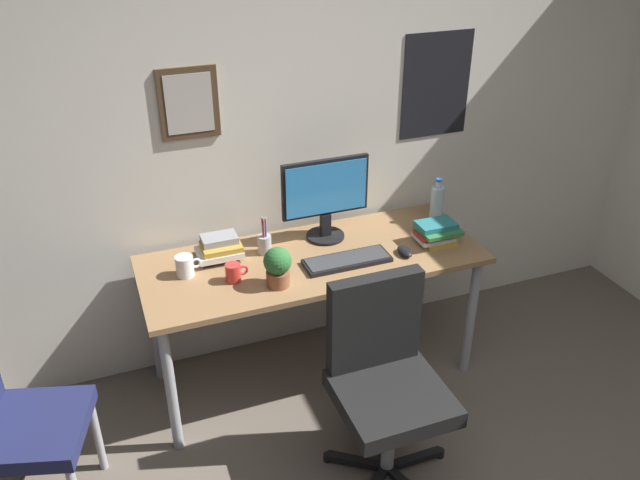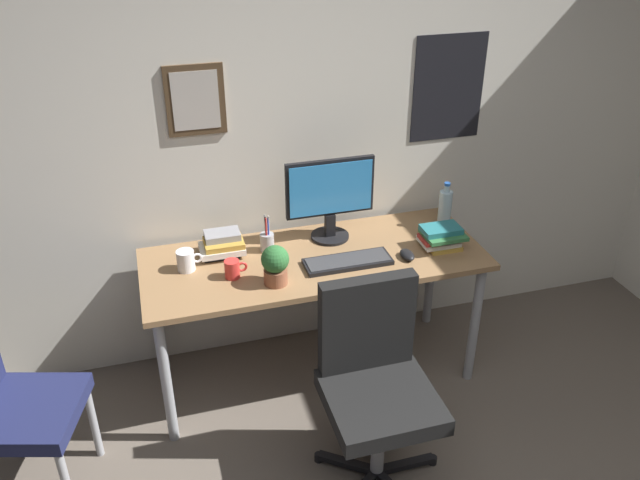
# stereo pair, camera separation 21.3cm
# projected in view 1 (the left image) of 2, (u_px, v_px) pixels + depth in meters

# --- Properties ---
(wall_back) EXTENTS (4.40, 0.10, 2.60)m
(wall_back) POSITION_uv_depth(u_px,v_px,m) (305.00, 121.00, 3.34)
(wall_back) COLOR silver
(wall_back) RESTS_ON ground_plane
(desk) EXTENTS (1.70, 0.66, 0.74)m
(desk) POSITION_uv_depth(u_px,v_px,m) (313.00, 271.00, 3.28)
(desk) COLOR #936D47
(desk) RESTS_ON ground_plane
(office_chair) EXTENTS (0.55, 0.57, 0.95)m
(office_chair) POSITION_uv_depth(u_px,v_px,m) (384.00, 374.00, 2.81)
(office_chair) COLOR black
(office_chair) RESTS_ON ground_plane
(side_chair) EXTENTS (0.52, 0.52, 0.88)m
(side_chair) POSITION_uv_depth(u_px,v_px,m) (12.00, 419.00, 2.61)
(side_chair) COLOR #1E234C
(side_chair) RESTS_ON ground_plane
(monitor) EXTENTS (0.46, 0.20, 0.43)m
(monitor) POSITION_uv_depth(u_px,v_px,m) (325.00, 196.00, 3.31)
(monitor) COLOR black
(monitor) RESTS_ON desk
(keyboard) EXTENTS (0.43, 0.15, 0.03)m
(keyboard) POSITION_uv_depth(u_px,v_px,m) (347.00, 260.00, 3.19)
(keyboard) COLOR black
(keyboard) RESTS_ON desk
(computer_mouse) EXTENTS (0.06, 0.11, 0.04)m
(computer_mouse) POSITION_uv_depth(u_px,v_px,m) (405.00, 251.00, 3.26)
(computer_mouse) COLOR black
(computer_mouse) RESTS_ON desk
(water_bottle) EXTENTS (0.07, 0.07, 0.25)m
(water_bottle) POSITION_uv_depth(u_px,v_px,m) (437.00, 204.00, 3.53)
(water_bottle) COLOR silver
(water_bottle) RESTS_ON desk
(coffee_mug_near) EXTENTS (0.11, 0.07, 0.09)m
(coffee_mug_near) POSITION_uv_depth(u_px,v_px,m) (234.00, 273.00, 3.03)
(coffee_mug_near) COLOR red
(coffee_mug_near) RESTS_ON desk
(coffee_mug_far) EXTENTS (0.12, 0.09, 0.10)m
(coffee_mug_far) POSITION_uv_depth(u_px,v_px,m) (185.00, 266.00, 3.07)
(coffee_mug_far) COLOR white
(coffee_mug_far) RESTS_ON desk
(potted_plant) EXTENTS (0.13, 0.13, 0.20)m
(potted_plant) POSITION_uv_depth(u_px,v_px,m) (278.00, 266.00, 2.97)
(potted_plant) COLOR brown
(potted_plant) RESTS_ON desk
(pen_cup) EXTENTS (0.07, 0.07, 0.20)m
(pen_cup) POSITION_uv_depth(u_px,v_px,m) (264.00, 243.00, 3.25)
(pen_cup) COLOR #9EA0A5
(pen_cup) RESTS_ON desk
(book_stack_left) EXTENTS (0.22, 0.18, 0.11)m
(book_stack_left) POSITION_uv_depth(u_px,v_px,m) (436.00, 233.00, 3.35)
(book_stack_left) COLOR gold
(book_stack_left) RESTS_ON desk
(book_stack_right) EXTENTS (0.22, 0.18, 0.12)m
(book_stack_right) POSITION_uv_depth(u_px,v_px,m) (219.00, 249.00, 3.21)
(book_stack_right) COLOR black
(book_stack_right) RESTS_ON desk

